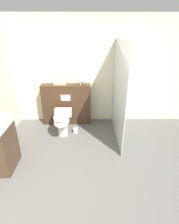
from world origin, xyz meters
name	(u,v)px	position (x,y,z in m)	size (l,w,h in m)	color
ground_plane	(78,193)	(0.00, 0.00, 0.00)	(12.00, 12.00, 0.00)	#565451
wall_back	(82,72)	(0.00, 2.37, 1.25)	(8.00, 0.06, 2.50)	beige
partition_panel	(67,104)	(-0.38, 2.17, 0.50)	(1.17, 0.25, 1.00)	#3D2819
shower_glass	(119,92)	(0.77, 1.57, 1.01)	(0.04, 1.53, 2.02)	silver
toilet	(62,121)	(-0.42, 1.56, 0.36)	(0.38, 0.63, 0.54)	white
hair_drier	(82,81)	(0.01, 2.14, 1.10)	(0.19, 0.08, 0.15)	#B7B7BC
folded_towel	(60,83)	(-0.51, 2.18, 1.03)	(0.29, 0.15, 0.06)	tan
spare_toilet_roll	(75,130)	(-0.15, 1.66, 0.06)	(0.10, 0.10, 0.11)	white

